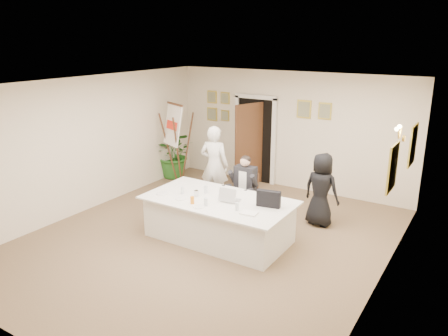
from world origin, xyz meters
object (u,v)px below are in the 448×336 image
object	(u,v)px
conference_table	(219,219)
seated_man	(244,188)
standing_woman	(321,190)
oj_glass	(192,200)
flip_chart	(177,148)
laptop	(231,193)
potted_palm	(175,154)
paper_stack	(249,213)
standing_man	(214,165)
laptop_bag	(269,199)
steel_jug	(196,193)

from	to	relation	value
conference_table	seated_man	distance (m)	1.08
conference_table	standing_woman	world-z (taller)	standing_woman
oj_glass	flip_chart	bearing A→B (deg)	132.31
laptop	oj_glass	distance (m)	0.69
oj_glass	laptop	bearing A→B (deg)	45.01
potted_palm	paper_stack	bearing A→B (deg)	-36.69
conference_table	potted_palm	distance (m)	3.87
standing_man	paper_stack	xyz separation A→B (m)	(1.85, -1.77, -0.08)
flip_chart	potted_palm	size ratio (longest dim) A/B	1.59
flip_chart	oj_glass	bearing A→B (deg)	-47.69
potted_palm	laptop_bag	size ratio (longest dim) A/B	3.06
potted_palm	laptop	world-z (taller)	potted_palm
standing_woman	laptop_bag	world-z (taller)	standing_woman
flip_chart	steel_jug	size ratio (longest dim) A/B	18.11
standing_man	steel_jug	world-z (taller)	standing_man
conference_table	standing_man	distance (m)	1.87
standing_man	laptop_bag	world-z (taller)	standing_man
standing_woman	paper_stack	bearing A→B (deg)	81.98
standing_woman	laptop	xyz separation A→B (m)	(-1.11, -1.54, 0.19)
standing_man	laptop	bearing A→B (deg)	120.51
flip_chart	paper_stack	xyz separation A→B (m)	(3.34, -2.39, -0.13)
potted_palm	oj_glass	xyz separation A→B (m)	(2.69, -2.92, 0.21)
potted_palm	paper_stack	xyz separation A→B (m)	(3.75, -2.79, 0.16)
laptop	steel_jug	xyz separation A→B (m)	(-0.64, -0.14, -0.08)
conference_table	laptop_bag	world-z (taller)	laptop_bag
laptop	paper_stack	world-z (taller)	laptop
laptop_bag	oj_glass	bearing A→B (deg)	-163.89
laptop	oj_glass	xyz separation A→B (m)	(-0.49, -0.49, -0.07)
standing_woman	laptop_bag	distance (m)	1.52
steel_jug	oj_glass	bearing A→B (deg)	-64.93
laptop_bag	steel_jug	distance (m)	1.36
seated_man	standing_woman	xyz separation A→B (m)	(1.40, 0.55, 0.06)
laptop_bag	standing_woman	bearing A→B (deg)	63.66
conference_table	flip_chart	distance (m)	3.34
conference_table	oj_glass	distance (m)	0.68
paper_stack	oj_glass	bearing A→B (deg)	-173.17
steel_jug	laptop	bearing A→B (deg)	12.61
standing_woman	conference_table	bearing A→B (deg)	58.04
conference_table	oj_glass	size ratio (longest dim) A/B	20.50
seated_man	laptop	world-z (taller)	seated_man
potted_palm	laptop	size ratio (longest dim) A/B	3.61
standing_man	flip_chart	bearing A→B (deg)	-34.12
laptop	seated_man	bearing A→B (deg)	99.53
potted_palm	laptop	xyz separation A→B (m)	(3.18, -2.43, 0.29)
paper_stack	oj_glass	distance (m)	1.06
flip_chart	steel_jug	xyz separation A→B (m)	(2.13, -2.17, -0.09)
flip_chart	conference_table	bearing A→B (deg)	-39.20
conference_table	oj_glass	world-z (taller)	oj_glass
seated_man	steel_jug	size ratio (longest dim) A/B	12.16
seated_man	potted_palm	distance (m)	3.23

